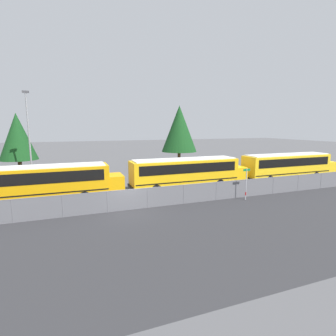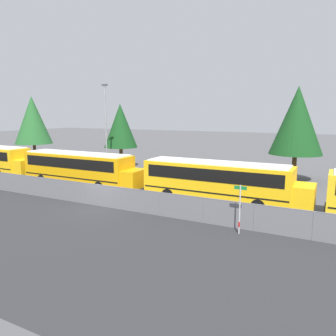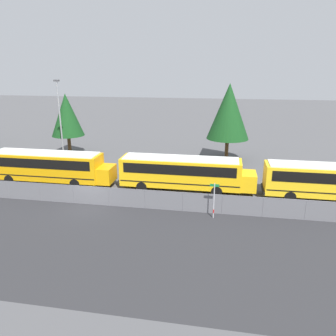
{
  "view_description": "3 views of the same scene",
  "coord_description": "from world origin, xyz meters",
  "px_view_note": "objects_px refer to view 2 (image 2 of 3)",
  "views": [
    {
      "loc": [
        -3.94,
        -19.07,
        6.3
      ],
      "look_at": [
        4.57,
        3.49,
        2.47
      ],
      "focal_mm": 28.0,
      "sensor_mm": 36.0,
      "label": 1
    },
    {
      "loc": [
        14.67,
        -18.15,
        6.64
      ],
      "look_at": [
        2.51,
        5.27,
        2.25
      ],
      "focal_mm": 35.0,
      "sensor_mm": 36.0,
      "label": 2
    },
    {
      "loc": [
        10.68,
        -23.85,
        11.01
      ],
      "look_at": [
        5.76,
        4.16,
        2.24
      ],
      "focal_mm": 35.0,
      "sensor_mm": 36.0,
      "label": 3
    }
  ],
  "objects_px": {
    "school_bus_2": "(219,179)",
    "tree_2": "(297,121)",
    "light_pole": "(106,127)",
    "street_sign": "(240,208)",
    "tree_0": "(120,126)",
    "tree_1": "(33,120)",
    "school_bus_1": "(80,167)"
  },
  "relations": [
    {
      "from": "school_bus_2",
      "to": "tree_2",
      "type": "height_order",
      "value": "tree_2"
    },
    {
      "from": "light_pole",
      "to": "street_sign",
      "type": "bearing_deg",
      "value": -31.92
    },
    {
      "from": "tree_0",
      "to": "tree_1",
      "type": "height_order",
      "value": "tree_1"
    },
    {
      "from": "tree_1",
      "to": "tree_2",
      "type": "bearing_deg",
      "value": -0.27
    },
    {
      "from": "school_bus_1",
      "to": "tree_1",
      "type": "bearing_deg",
      "value": 149.06
    },
    {
      "from": "school_bus_2",
      "to": "tree_2",
      "type": "bearing_deg",
      "value": 70.89
    },
    {
      "from": "tree_0",
      "to": "tree_2",
      "type": "distance_m",
      "value": 20.54
    },
    {
      "from": "school_bus_2",
      "to": "tree_1",
      "type": "xyz_separation_m",
      "value": [
        -32.95,
        11.51,
        3.83
      ]
    },
    {
      "from": "school_bus_2",
      "to": "tree_0",
      "type": "height_order",
      "value": "tree_0"
    },
    {
      "from": "tree_2",
      "to": "street_sign",
      "type": "bearing_deg",
      "value": -93.01
    },
    {
      "from": "tree_1",
      "to": "street_sign",
      "type": "bearing_deg",
      "value": -25.27
    },
    {
      "from": "light_pole",
      "to": "tree_2",
      "type": "bearing_deg",
      "value": 17.13
    },
    {
      "from": "school_bus_1",
      "to": "street_sign",
      "type": "relative_size",
      "value": 4.46
    },
    {
      "from": "light_pole",
      "to": "tree_2",
      "type": "height_order",
      "value": "light_pole"
    },
    {
      "from": "light_pole",
      "to": "tree_2",
      "type": "xyz_separation_m",
      "value": [
        18.65,
        5.75,
        0.72
      ]
    },
    {
      "from": "school_bus_1",
      "to": "tree_1",
      "type": "distance_m",
      "value": 23.32
    },
    {
      "from": "school_bus_1",
      "to": "tree_1",
      "type": "xyz_separation_m",
      "value": [
        -19.73,
        11.83,
        3.83
      ]
    },
    {
      "from": "street_sign",
      "to": "light_pole",
      "type": "relative_size",
      "value": 0.29
    },
    {
      "from": "school_bus_1",
      "to": "tree_2",
      "type": "relative_size",
      "value": 1.34
    },
    {
      "from": "school_bus_1",
      "to": "light_pole",
      "type": "xyz_separation_m",
      "value": [
        -1.5,
        5.9,
        3.4
      ]
    },
    {
      "from": "school_bus_1",
      "to": "light_pole",
      "type": "height_order",
      "value": "light_pole"
    },
    {
      "from": "light_pole",
      "to": "tree_0",
      "type": "bearing_deg",
      "value": 109.46
    },
    {
      "from": "tree_2",
      "to": "light_pole",
      "type": "bearing_deg",
      "value": -162.87
    },
    {
      "from": "school_bus_2",
      "to": "tree_0",
      "type": "distance_m",
      "value": 20.09
    },
    {
      "from": "school_bus_1",
      "to": "street_sign",
      "type": "distance_m",
      "value": 17.07
    },
    {
      "from": "school_bus_1",
      "to": "school_bus_2",
      "type": "height_order",
      "value": "same"
    },
    {
      "from": "tree_2",
      "to": "tree_0",
      "type": "bearing_deg",
      "value": -178.66
    },
    {
      "from": "street_sign",
      "to": "tree_2",
      "type": "xyz_separation_m",
      "value": [
        0.88,
        16.82,
        4.49
      ]
    },
    {
      "from": "tree_0",
      "to": "tree_1",
      "type": "bearing_deg",
      "value": 177.72
    },
    {
      "from": "street_sign",
      "to": "tree_1",
      "type": "relative_size",
      "value": 0.3
    },
    {
      "from": "school_bus_1",
      "to": "school_bus_2",
      "type": "bearing_deg",
      "value": 1.37
    },
    {
      "from": "street_sign",
      "to": "light_pole",
      "type": "bearing_deg",
      "value": 148.08
    }
  ]
}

